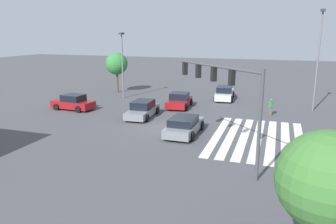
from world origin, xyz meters
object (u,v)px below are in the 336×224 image
object	(u,v)px
traffic_signal_mast	(223,86)
pedestrian	(271,106)
car_0	(179,101)
street_light_pole_b	(122,59)
tree_corner_a	(327,181)
car_3	(184,126)
tree_corner_c	(117,64)
car_4	(224,93)
car_2	(143,109)
street_light_pole_a	(319,53)
car_6	(73,103)

from	to	relation	value
traffic_signal_mast	pedestrian	world-z (taller)	traffic_signal_mast
traffic_signal_mast	car_0	xyz separation A→B (m)	(12.79, 6.39, -3.74)
pedestrian	traffic_signal_mast	bearing A→B (deg)	34.13
street_light_pole_b	traffic_signal_mast	bearing A→B (deg)	-137.83
car_0	tree_corner_a	size ratio (longest dim) A/B	0.94
traffic_signal_mast	car_3	size ratio (longest dim) A/B	1.22
traffic_signal_mast	tree_corner_c	size ratio (longest dim) A/B	1.15
car_4	tree_corner_a	distance (m)	27.51
car_0	tree_corner_a	bearing A→B (deg)	23.18
car_4	pedestrian	world-z (taller)	pedestrian
car_2	car_3	xyz separation A→B (m)	(-3.80, -4.96, -0.02)
street_light_pole_a	street_light_pole_b	distance (m)	20.32
car_4	car_6	bearing A→B (deg)	121.90
car_4	street_light_pole_a	xyz separation A→B (m)	(-2.90, -9.03, 4.84)
tree_corner_a	traffic_signal_mast	bearing A→B (deg)	29.30
pedestrian	tree_corner_a	world-z (taller)	tree_corner_a
traffic_signal_mast	car_4	distance (m)	18.81
pedestrian	car_0	bearing A→B (deg)	-48.07
car_6	street_light_pole_a	world-z (taller)	street_light_pole_a
car_2	street_light_pole_a	size ratio (longest dim) A/B	0.50
traffic_signal_mast	tree_corner_a	distance (m)	9.49
car_6	street_light_pole_a	distance (m)	23.86
car_6	tree_corner_a	bearing A→B (deg)	145.53
car_0	tree_corner_c	distance (m)	11.78
tree_corner_a	car_4	bearing A→B (deg)	15.41
pedestrian	tree_corner_c	distance (m)	20.00
tree_corner_a	tree_corner_c	distance (m)	33.85
car_6	tree_corner_c	bearing A→B (deg)	-83.86
traffic_signal_mast	car_3	xyz separation A→B (m)	(4.19, 3.42, -3.75)
street_light_pole_b	car_3	bearing A→B (deg)	-136.80
traffic_signal_mast	tree_corner_c	xyz separation A→B (m)	(18.47, 16.28, -0.80)
street_light_pole_a	car_4	bearing A→B (deg)	72.17
car_2	car_3	distance (m)	6.24
car_3	tree_corner_c	world-z (taller)	tree_corner_c
pedestrian	street_light_pole_b	distance (m)	17.16
car_2	tree_corner_a	size ratio (longest dim) A/B	1.04
traffic_signal_mast	car_3	bearing A→B (deg)	-5.76
tree_corner_a	tree_corner_c	size ratio (longest dim) A/B	0.92
car_4	car_0	bearing A→B (deg)	141.46
tree_corner_c	pedestrian	bearing A→B (deg)	-108.48
car_2	tree_corner_c	xyz separation A→B (m)	(10.49, 7.90, 2.93)
street_light_pole_a	tree_corner_c	xyz separation A→B (m)	(3.12, 22.61, -1.95)
traffic_signal_mast	street_light_pole_b	size ratio (longest dim) A/B	0.78
car_4	street_light_pole_b	bearing A→B (deg)	99.73
car_3	car_4	bearing A→B (deg)	-2.65
car_4	car_6	size ratio (longest dim) A/B	1.16
tree_corner_a	tree_corner_c	world-z (taller)	tree_corner_c
traffic_signal_mast	pedestrian	xyz separation A→B (m)	(12.19, -2.51, -3.55)
car_4	car_6	distance (m)	16.51
car_2	tree_corner_a	bearing A→B (deg)	35.65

